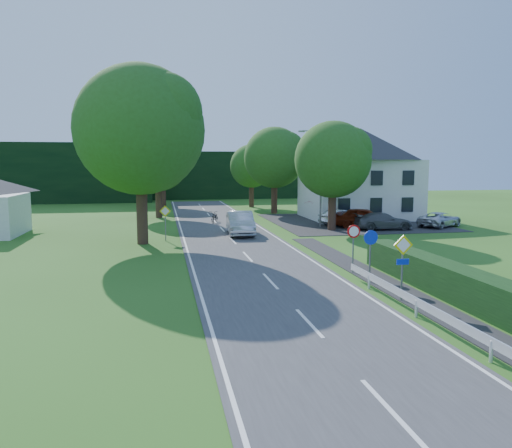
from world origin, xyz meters
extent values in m
plane|color=#2B5317|center=(0.00, 0.00, 0.00)|extent=(160.00, 160.00, 0.00)
cube|color=#3B3B3D|center=(0.00, 20.00, 0.02)|extent=(7.00, 80.00, 0.04)
cube|color=black|center=(12.00, 33.00, 0.02)|extent=(14.00, 16.00, 0.04)
cube|color=white|center=(-3.25, 20.00, 0.04)|extent=(0.12, 80.00, 0.01)
cube|color=white|center=(3.25, 20.00, 0.04)|extent=(0.12, 80.00, 0.01)
cube|color=black|center=(8.00, 66.00, 3.50)|extent=(30.00, 5.00, 7.00)
cube|color=silver|center=(14.00, 36.00, 2.80)|extent=(10.00, 8.00, 5.60)
pyramid|color=#26252A|center=(14.00, 36.00, 7.10)|extent=(10.60, 8.40, 3.00)
cylinder|color=slate|center=(8.20, 30.00, 4.00)|extent=(0.16, 0.16, 8.00)
cylinder|color=slate|center=(7.40, 30.00, 7.90)|extent=(1.70, 0.10, 0.10)
cube|color=slate|center=(6.50, 30.00, 7.85)|extent=(0.50, 0.18, 0.12)
cylinder|color=slate|center=(4.30, 8.00, 1.20)|extent=(0.07, 0.07, 2.40)
cube|color=yellow|center=(4.30, 7.97, 2.20)|extent=(0.78, 0.04, 0.78)
cube|color=white|center=(4.30, 7.97, 2.20)|extent=(0.57, 0.05, 0.57)
cube|color=#0D2CC9|center=(4.30, 7.97, 1.55)|extent=(0.50, 0.04, 0.22)
cylinder|color=slate|center=(4.30, 11.00, 1.10)|extent=(0.07, 0.07, 2.20)
cylinder|color=#0D2CC9|center=(4.30, 10.97, 2.05)|extent=(0.64, 0.04, 0.64)
cylinder|color=slate|center=(4.30, 13.00, 1.10)|extent=(0.07, 0.07, 2.20)
cylinder|color=red|center=(4.30, 12.97, 2.05)|extent=(0.64, 0.04, 0.64)
cylinder|color=white|center=(4.30, 12.95, 2.05)|extent=(0.48, 0.04, 0.48)
cylinder|color=slate|center=(-4.50, 25.00, 1.10)|extent=(0.07, 0.07, 2.20)
cube|color=yellow|center=(-4.50, 24.97, 2.05)|extent=(0.78, 0.04, 0.78)
cube|color=white|center=(-4.50, 24.97, 2.05)|extent=(0.57, 0.05, 0.57)
imported|color=silver|center=(0.96, 26.78, 0.90)|extent=(2.15, 5.31, 1.71)
imported|color=black|center=(-0.11, 34.55, 0.58)|extent=(1.33, 2.16, 1.07)
imported|color=#651D0B|center=(11.49, 28.64, 0.87)|extent=(5.21, 3.87, 1.65)
imported|color=silver|center=(10.48, 31.00, 0.70)|extent=(4.24, 2.51, 1.32)
imported|color=#505155|center=(12.60, 27.45, 0.71)|extent=(4.73, 2.20, 1.34)
imported|color=silver|center=(18.00, 28.20, 0.65)|extent=(4.82, 4.01, 1.22)
imported|color=#A70D24|center=(9.38, 35.00, 1.00)|extent=(2.28, 2.31, 1.91)
camera|label=1|loc=(-4.71, -9.40, 5.29)|focal=35.00mm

